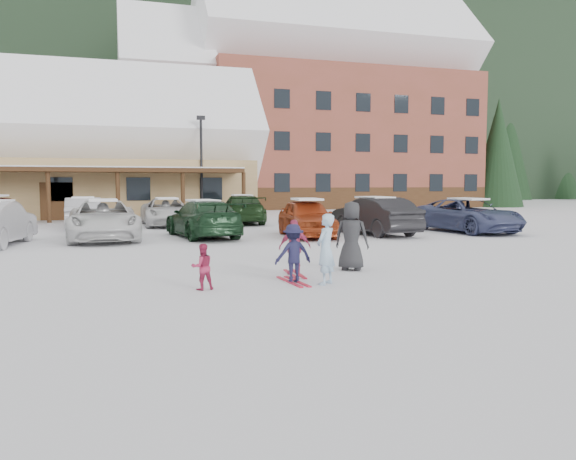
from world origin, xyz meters
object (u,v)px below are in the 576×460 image
object	(u,v)px
adult_skier	(326,249)
day_lodge	(30,156)
parked_car_3	(203,219)
parked_car_11	(242,209)
parked_car_2	(103,220)
parked_car_4	(307,218)
lamp_post	(201,161)
parked_car_10	(167,212)
bystander_dark	(352,236)
parked_car_6	(468,215)
child_navy	(293,253)
toddler_red	(202,267)
child_magenta	(295,247)
parked_car_9	(83,213)
parked_car_5	(375,216)
alpine_hotel	(315,114)

from	to	relation	value
adult_skier	day_lodge	bearing A→B (deg)	-114.47
parked_car_3	parked_car_11	xyz separation A→B (m)	(3.15, 7.13, 0.02)
parked_car_2	parked_car_4	size ratio (longest dim) A/B	1.23
lamp_post	parked_car_10	distance (m)	7.37
bystander_dark	parked_car_6	distance (m)	12.56
lamp_post	child_navy	bearing A→B (deg)	-93.61
day_lodge	toddler_red	xyz separation A→B (m)	(6.92, -28.85, -3.48)
child_navy	child_magenta	distance (m)	1.02
parked_car_10	parked_car_11	size ratio (longest dim) A/B	0.96
lamp_post	parked_car_9	size ratio (longest dim) A/B	1.41
lamp_post	parked_car_5	size ratio (longest dim) A/B	1.33
lamp_post	child_magenta	bearing A→B (deg)	-92.89
day_lodge	adult_skier	xyz separation A→B (m)	(9.50, -29.01, -3.19)
alpine_hotel	parked_car_11	xyz separation A→B (m)	(-11.56, -20.77, -7.87)
lamp_post	child_navy	world-z (taller)	lamp_post
lamp_post	toddler_red	world-z (taller)	lamp_post
lamp_post	day_lodge	bearing A→B (deg)	154.24
child_magenta	parked_car_4	size ratio (longest dim) A/B	0.29
toddler_red	parked_car_3	distance (m)	11.12
parked_car_5	parked_car_3	bearing A→B (deg)	-14.11
parked_car_6	bystander_dark	bearing A→B (deg)	-143.81
parked_car_3	parked_car_11	world-z (taller)	parked_car_11
parked_car_5	parked_car_9	bearing A→B (deg)	-38.10
child_navy	bystander_dark	size ratio (longest dim) A/B	0.74
day_lodge	child_navy	world-z (taller)	day_lodge
parked_car_6	parked_car_4	bearing A→B (deg)	172.97
parked_car_9	parked_car_6	bearing A→B (deg)	153.29
day_lodge	parked_car_9	world-z (taller)	day_lodge
parked_car_11	alpine_hotel	bearing A→B (deg)	-113.07
parked_car_9	parked_car_11	world-z (taller)	parked_car_11
parked_car_4	parked_car_9	xyz separation A→B (m)	(-8.80, 7.14, -0.02)
parked_car_11	parked_car_5	bearing A→B (deg)	122.21
lamp_post	parked_car_9	distance (m)	9.79
parked_car_3	parked_car_4	xyz separation A→B (m)	(4.02, -0.94, 0.02)
parked_car_2	parked_car_3	bearing A→B (deg)	-3.10
adult_skier	toddler_red	size ratio (longest dim) A/B	1.61
bystander_dark	parked_car_11	distance (m)	16.68
parked_car_10	parked_car_4	bearing A→B (deg)	-58.44
day_lodge	parked_car_3	distance (m)	20.07
parked_car_2	parked_car_5	xyz separation A→B (m)	(10.81, -0.89, 0.02)
parked_car_5	lamp_post	bearing A→B (deg)	-76.50
adult_skier	parked_car_11	xyz separation A→B (m)	(2.21, 18.28, 0.01)
day_lodge	toddler_red	distance (m)	29.87
adult_skier	parked_car_9	world-z (taller)	adult_skier
toddler_red	parked_car_2	bearing A→B (deg)	-88.16
parked_car_2	parked_car_11	world-z (taller)	parked_car_2
child_navy	parked_car_4	size ratio (longest dim) A/B	0.28
day_lodge	parked_car_4	distance (m)	22.85
child_navy	parked_car_6	xyz separation A→B (m)	(11.10, 9.71, 0.10)
toddler_red	alpine_hotel	bearing A→B (deg)	-121.71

